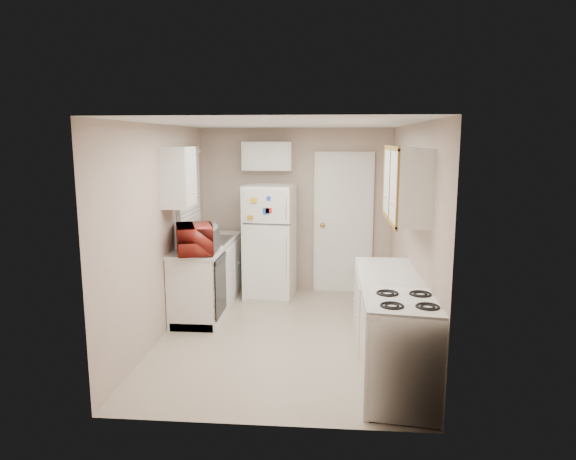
{
  "coord_description": "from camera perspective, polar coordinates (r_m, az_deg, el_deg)",
  "views": [
    {
      "loc": [
        0.51,
        -5.6,
        2.22
      ],
      "look_at": [
        0.0,
        0.5,
        1.15
      ],
      "focal_mm": 32.0,
      "sensor_mm": 36.0,
      "label": 1
    }
  ],
  "objects": [
    {
      "name": "window_blinds",
      "position": [
        6.93,
        -10.93,
        4.61
      ],
      "size": [
        0.1,
        0.98,
        1.08
      ],
      "primitive_type": "cube",
      "color": "silver",
      "rests_on": "wall_left"
    },
    {
      "name": "interior_door",
      "position": [
        7.55,
        6.16,
        0.73
      ],
      "size": [
        0.86,
        0.06,
        2.08
      ],
      "primitive_type": "cube",
      "color": "white",
      "rests_on": "floor"
    },
    {
      "name": "dishwasher",
      "position": [
        6.29,
        -7.57,
        -6.15
      ],
      "size": [
        0.03,
        0.58,
        0.72
      ],
      "primitive_type": "cube",
      "color": "black",
      "rests_on": "floor"
    },
    {
      "name": "ceiling",
      "position": [
        5.62,
        -0.43,
        11.75
      ],
      "size": [
        3.8,
        3.8,
        0.0
      ],
      "primitive_type": "plane",
      "color": "white",
      "rests_on": "floor"
    },
    {
      "name": "upper_cabinet_right",
      "position": [
        5.17,
        13.05,
        4.99
      ],
      "size": [
        0.3,
        1.2,
        0.7
      ],
      "primitive_type": "cube",
      "color": "silver",
      "rests_on": "wall_right"
    },
    {
      "name": "wall_back",
      "position": [
        7.58,
        0.88,
        2.2
      ],
      "size": [
        2.8,
        2.8,
        0.0
      ],
      "primitive_type": "plane",
      "color": "#B9A08E",
      "rests_on": "floor"
    },
    {
      "name": "wall_front",
      "position": [
        3.87,
        -2.97,
        -5.41
      ],
      "size": [
        2.8,
        2.8,
        0.0
      ],
      "primitive_type": "plane",
      "color": "#B9A08E",
      "rests_on": "floor"
    },
    {
      "name": "refrigerator",
      "position": [
        7.29,
        -2.03,
        -1.29
      ],
      "size": [
        0.72,
        0.7,
        1.61
      ],
      "primitive_type": "cube",
      "rotation": [
        0.0,
        0.0,
        -0.1
      ],
      "color": "white",
      "rests_on": "floor"
    },
    {
      "name": "soap_bottle",
      "position": [
        7.46,
        -8.15,
        0.41
      ],
      "size": [
        0.11,
        0.11,
        0.18
      ],
      "primitive_type": "imported",
      "rotation": [
        0.0,
        0.0,
        0.43
      ],
      "color": "silver",
      "rests_on": "left_counter"
    },
    {
      "name": "floor",
      "position": [
        6.04,
        -0.4,
        -11.64
      ],
      "size": [
        3.8,
        3.8,
        0.0
      ],
      "primitive_type": "plane",
      "color": "#C3B199",
      "rests_on": "ground"
    },
    {
      "name": "microwave",
      "position": [
        6.17,
        -10.3,
        -1.17
      ],
      "size": [
        0.68,
        0.51,
        0.4
      ],
      "primitive_type": "imported",
      "rotation": [
        0.0,
        0.0,
        1.9
      ],
      "color": "maroon",
      "rests_on": "left_counter"
    },
    {
      "name": "wall_right",
      "position": [
        5.76,
        13.6,
        -0.57
      ],
      "size": [
        3.8,
        3.8,
        0.0
      ],
      "primitive_type": "plane",
      "color": "#B9A08E",
      "rests_on": "floor"
    },
    {
      "name": "cabinet_over_fridge",
      "position": [
        7.41,
        -2.3,
        8.22
      ],
      "size": [
        0.7,
        0.3,
        0.4
      ],
      "primitive_type": "cube",
      "color": "silver",
      "rests_on": "wall_back"
    },
    {
      "name": "right_counter",
      "position": [
        5.15,
        11.25,
        -10.4
      ],
      "size": [
        0.6,
        2.0,
        0.9
      ],
      "primitive_type": "cube",
      "color": "silver",
      "rests_on": "floor"
    },
    {
      "name": "left_counter",
      "position": [
        6.92,
        -8.87,
        -5.01
      ],
      "size": [
        0.6,
        1.8,
        0.9
      ],
      "primitive_type": "cube",
      "color": "silver",
      "rests_on": "floor"
    },
    {
      "name": "stove",
      "position": [
        4.55,
        12.82,
        -13.06
      ],
      "size": [
        0.71,
        0.84,
        0.93
      ],
      "primitive_type": "cube",
      "rotation": [
        0.0,
        0.0,
        -0.13
      ],
      "color": "white",
      "rests_on": "floor"
    },
    {
      "name": "upper_cabinet_left",
      "position": [
        6.09,
        -12.09,
        5.75
      ],
      "size": [
        0.3,
        0.45,
        0.7
      ],
      "primitive_type": "cube",
      "color": "silver",
      "rests_on": "wall_left"
    },
    {
      "name": "sink",
      "position": [
        6.97,
        -8.67,
        -1.44
      ],
      "size": [
        0.54,
        0.74,
        0.16
      ],
      "primitive_type": "cube",
      "color": "gray",
      "rests_on": "left_counter"
    },
    {
      "name": "wall_left",
      "position": [
        6.0,
        -13.85,
        -0.16
      ],
      "size": [
        3.8,
        3.8,
        0.0
      ],
      "primitive_type": "plane",
      "color": "#B9A08E",
      "rests_on": "floor"
    }
  ]
}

